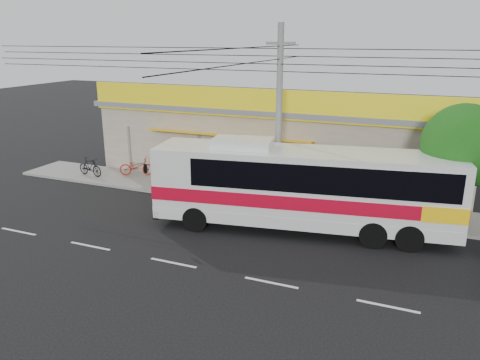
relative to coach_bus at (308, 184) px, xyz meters
The scene contains 9 objects.
ground 5.19m from the coach_bus, 145.80° to the right, with size 120.00×120.00×0.00m, color black.
sidewalk 5.55m from the coach_bus, 139.24° to the left, with size 30.00×3.20×0.15m, color slate.
lane_markings 6.81m from the coach_bus, 127.11° to the right, with size 50.00×0.12×0.01m, color silver, non-canonical shape.
storefront_building 9.71m from the coach_bus, 113.66° to the left, with size 22.60×9.20×5.70m.
coach_bus is the anchor object (origin of this frame).
motorbike_red 12.60m from the coach_bus, 161.05° to the left, with size 0.74×2.13×1.12m, color #98170B.
motorbike_dark 14.79m from the coach_bus, 168.79° to the left, with size 0.54×1.91×1.15m, color black.
utility_pole 5.80m from the coach_bus, 140.69° to the left, with size 34.00×14.00×9.02m.
tree_near 6.80m from the coach_bus, 18.95° to the left, with size 3.48×3.48×5.77m.
Camera 1 is at (8.64, -16.64, 8.39)m, focal length 35.00 mm.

